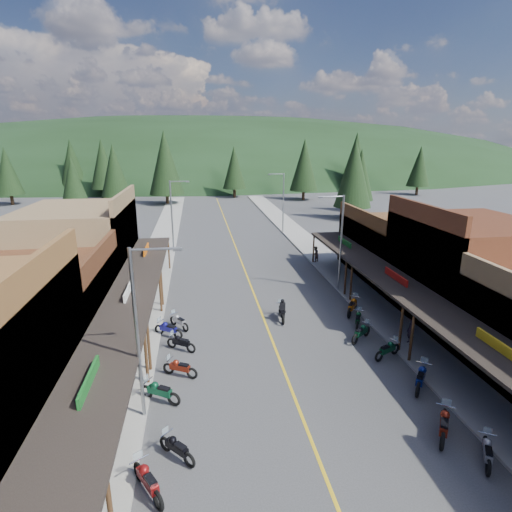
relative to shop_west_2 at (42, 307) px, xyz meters
name	(u,v)px	position (x,y,z in m)	size (l,w,h in m)	color
ground	(273,343)	(13.75, -1.70, -2.53)	(220.00, 220.00, 0.00)	#38383A
centerline	(239,255)	(13.75, 18.30, -2.53)	(0.15, 90.00, 0.01)	gold
sidewalk_west	(158,258)	(5.05, 18.30, -2.46)	(3.40, 94.00, 0.15)	gray
sidewalk_east	(315,251)	(22.45, 18.30, -2.46)	(3.40, 94.00, 0.15)	gray
shop_west_2	(42,307)	(0.00, 0.00, 0.00)	(10.90, 9.00, 6.20)	#3F2111
shop_west_3	(82,250)	(-0.03, 9.60, 0.99)	(10.90, 10.20, 8.20)	brown
shop_east_2	(466,270)	(27.54, 0.00, 0.99)	(10.90, 9.00, 8.20)	#562B19
shop_east_3	(396,248)	(27.51, 9.60, 0.00)	(10.90, 10.20, 6.20)	#4C2D16
streetlight_0	(140,328)	(6.80, -7.70, 1.93)	(2.16, 0.18, 8.00)	gray
streetlight_1	(173,213)	(6.80, 20.30, 1.93)	(2.16, 0.18, 8.00)	gray
streetlight_2	(340,239)	(20.71, 6.30, 1.93)	(2.16, 0.18, 8.00)	gray
streetlight_3	(282,200)	(20.71, 28.30, 1.93)	(2.16, 0.18, 8.00)	gray
ridge_hill	(207,173)	(13.75, 133.30, -2.53)	(310.00, 140.00, 60.00)	black
pine_0	(7,171)	(-26.25, 60.30, 3.95)	(5.04, 5.04, 11.00)	black
pine_1	(103,164)	(-10.25, 68.30, 4.70)	(5.88, 5.88, 12.50)	black
pine_2	(165,163)	(3.75, 56.30, 5.46)	(6.72, 6.72, 14.00)	black
pine_3	(234,167)	(17.75, 64.30, 3.95)	(5.04, 5.04, 11.00)	black
pine_4	(304,165)	(31.75, 58.30, 4.70)	(5.88, 5.88, 12.50)	black
pine_5	(356,158)	(47.75, 70.30, 5.46)	(6.72, 6.72, 14.00)	black
pine_6	(419,166)	(59.75, 62.30, 3.95)	(5.04, 5.04, 11.00)	black
pine_7	(72,163)	(-18.25, 74.30, 4.70)	(5.88, 5.88, 12.50)	black
pine_8	(73,184)	(-8.25, 38.30, 3.44)	(4.48, 4.48, 10.00)	black
pine_9	(360,175)	(37.75, 43.30, 3.85)	(4.93, 4.93, 10.80)	black
pine_10	(114,173)	(-4.25, 48.30, 4.25)	(5.38, 5.38, 11.60)	black
pine_11	(354,173)	(33.75, 36.30, 4.65)	(5.82, 5.82, 12.40)	black
bike_west_3	(148,480)	(7.29, -11.94, -1.90)	(0.74, 2.22, 1.27)	maroon
bike_west_4	(177,447)	(8.23, -10.42, -1.97)	(0.65, 1.95, 1.12)	black
bike_west_5	(160,391)	(7.28, -6.68, -1.91)	(0.73, 2.19, 1.25)	#0E462B
bike_west_6	(180,367)	(8.16, -4.62, -1.97)	(0.66, 1.99, 1.14)	maroon
bike_west_7	(181,342)	(8.13, -1.84, -1.97)	(0.65, 1.96, 1.12)	black
bike_west_8	(168,328)	(7.28, 0.02, -1.94)	(0.70, 2.09, 1.19)	navy
bike_west_9	(179,321)	(7.91, 1.16, -1.98)	(0.65, 1.94, 1.11)	#A0A0A5
bike_east_3	(487,451)	(20.17, -12.39, -1.98)	(0.64, 1.93, 1.10)	#939297
bike_east_4	(444,423)	(19.33, -10.84, -1.87)	(0.77, 2.32, 1.33)	maroon
bike_east_5	(421,377)	(20.24, -7.48, -1.87)	(0.78, 2.33, 1.33)	navy
bike_east_6	(388,349)	(19.94, -4.46, -1.96)	(0.67, 2.02, 1.15)	#0C3E23
bike_east_7	(361,332)	(19.28, -2.22, -1.94)	(0.69, 2.07, 1.18)	#0B3A20
bike_east_8	(358,318)	(19.87, -0.29, -1.97)	(0.66, 1.98, 1.13)	#0B3718
bike_east_9	(352,305)	(20.24, 1.68, -1.86)	(0.78, 2.34, 1.34)	#C5620E
rider_on_bike	(282,311)	(14.97, 1.43, -1.87)	(0.91, 2.22, 1.65)	black
pedestrian_east_a	(411,332)	(21.96, -3.32, -1.58)	(0.58, 0.38, 1.60)	black
pedestrian_east_b	(315,254)	(21.16, 14.10, -1.56)	(0.80, 0.46, 1.64)	brown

